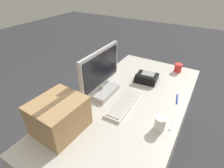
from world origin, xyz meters
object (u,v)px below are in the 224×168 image
paper_cup_left (160,123)px  spoon (172,125)px  paper_cup_right (178,68)px  keyboard (124,103)px  desk_phone (147,78)px  monitor (101,76)px  cardboard_box (59,116)px  pen_marker (177,99)px

paper_cup_left → spoon: 0.12m
paper_cup_left → paper_cup_right: paper_cup_left is taller
keyboard → paper_cup_right: (0.83, -0.25, 0.03)m
desk_phone → monitor: bearing=139.8°
monitor → paper_cup_right: monitor is taller
keyboard → monitor: bearing=77.4°
desk_phone → paper_cup_right: (0.36, -0.23, 0.01)m
monitor → cardboard_box: monitor is taller
desk_phone → paper_cup_right: paper_cup_right is taller
cardboard_box → pen_marker: size_ratio=2.59×
desk_phone → spoon: 0.64m
paper_cup_right → pen_marker: bearing=-167.1°
monitor → keyboard: (-0.05, -0.26, -0.16)m
keyboard → cardboard_box: bearing=148.6°
monitor → desk_phone: size_ratio=2.32×
paper_cup_right → paper_cup_left: bearing=-174.5°
cardboard_box → pen_marker: cardboard_box is taller
paper_cup_right → cardboard_box: (-1.29, 0.52, 0.07)m
paper_cup_right → spoon: size_ratio=0.55×
paper_cup_right → pen_marker: paper_cup_right is taller
keyboard → paper_cup_left: size_ratio=4.26×
monitor → pen_marker: 0.70m
monitor → paper_cup_right: (0.78, -0.51, -0.13)m
pen_marker → monitor: bearing=-79.2°
spoon → cardboard_box: (-0.43, 0.68, 0.12)m
paper_cup_right → spoon: paper_cup_right is taller
keyboard → cardboard_box: 0.54m
monitor → keyboard: 0.31m
desk_phone → paper_cup_left: bearing=-156.9°
keyboard → desk_phone: desk_phone is taller
keyboard → pen_marker: size_ratio=3.31×
paper_cup_right → cardboard_box: 1.39m
paper_cup_right → desk_phone: bearing=147.7°
paper_cup_right → spoon: bearing=-169.4°
cardboard_box → paper_cup_right: bearing=-21.8°
spoon → pen_marker: size_ratio=1.25×
monitor → pen_marker: monitor is taller
paper_cup_left → keyboard: bearing=71.8°
keyboard → spoon: size_ratio=2.66×
keyboard → paper_cup_right: size_ratio=4.86×
paper_cup_left → cardboard_box: size_ratio=0.30×
spoon → pen_marker: pen_marker is taller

